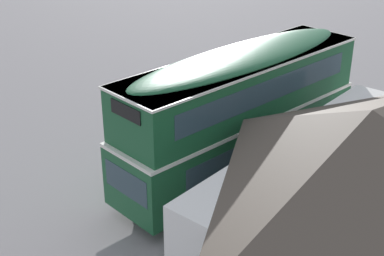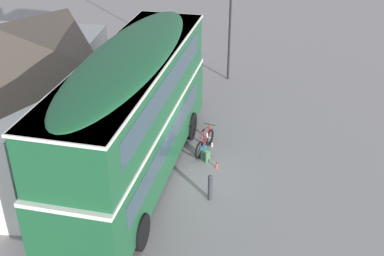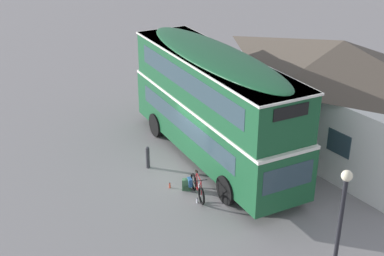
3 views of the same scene
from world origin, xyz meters
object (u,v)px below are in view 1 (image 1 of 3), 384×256
object	(u,v)px
kerb_bollard	(199,134)
touring_bicycle	(158,167)
water_bottle_red_squeeze	(166,158)
backpack_on_ground	(167,163)
double_decker_bus	(241,110)
water_bottle_clear_plastic	(145,176)

from	to	relation	value
kerb_bollard	touring_bicycle	bearing A→B (deg)	12.21
touring_bicycle	kerb_bollard	bearing A→B (deg)	-167.79
touring_bicycle	water_bottle_red_squeeze	size ratio (longest dim) A/B	7.39
backpack_on_ground	water_bottle_red_squeeze	xyz separation A→B (m)	(-0.45, -0.49, -0.15)
backpack_on_ground	kerb_bollard	size ratio (longest dim) A/B	0.51
double_decker_bus	water_bottle_red_squeeze	xyz separation A→B (m)	(1.15, -2.68, -2.54)
water_bottle_clear_plastic	double_decker_bus	bearing A→B (deg)	138.31
water_bottle_clear_plastic	water_bottle_red_squeeze	xyz separation A→B (m)	(-1.44, -0.37, 0.01)
water_bottle_clear_plastic	kerb_bollard	bearing A→B (deg)	-173.33
touring_bicycle	kerb_bollard	distance (m)	2.93
double_decker_bus	water_bottle_clear_plastic	size ratio (longest dim) A/B	50.17
double_decker_bus	backpack_on_ground	size ratio (longest dim) A/B	21.23
kerb_bollard	water_bottle_clear_plastic	bearing A→B (deg)	6.67
water_bottle_clear_plastic	kerb_bollard	distance (m)	3.36
double_decker_bus	water_bottle_red_squeeze	bearing A→B (deg)	-66.77
backpack_on_ground	touring_bicycle	bearing A→B (deg)	11.38
water_bottle_red_squeeze	backpack_on_ground	bearing A→B (deg)	47.95
touring_bicycle	kerb_bollard	size ratio (longest dim) A/B	1.73
double_decker_bus	kerb_bollard	xyz separation A→B (m)	(-0.71, -2.70, -2.15)
touring_bicycle	water_bottle_red_squeeze	distance (m)	1.20
double_decker_bus	water_bottle_red_squeeze	distance (m)	3.87
kerb_bollard	double_decker_bus	bearing A→B (deg)	75.18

